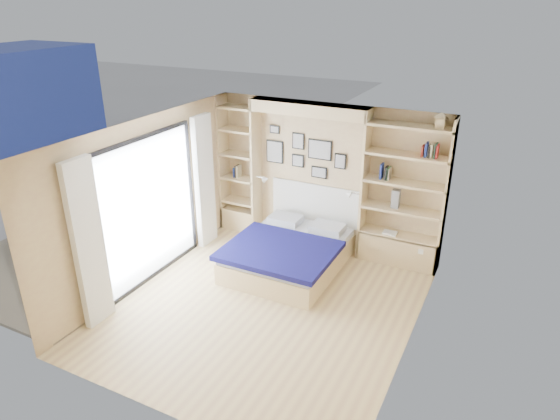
% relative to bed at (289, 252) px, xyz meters
% --- Properties ---
extents(ground, '(4.50, 4.50, 0.00)m').
position_rel_bed_xyz_m(ground, '(0.19, -1.14, -0.27)').
color(ground, '#D4BA7B').
rests_on(ground, ground).
extents(room_shell, '(4.50, 4.50, 4.50)m').
position_rel_bed_xyz_m(room_shell, '(-0.20, 0.38, 0.81)').
color(room_shell, tan).
rests_on(room_shell, ground).
extents(bed, '(1.67, 2.14, 1.07)m').
position_rel_bed_xyz_m(bed, '(0.00, 0.00, 0.00)').
color(bed, '#CFB987').
rests_on(bed, ground).
extents(photo_gallery, '(1.48, 0.02, 0.82)m').
position_rel_bed_xyz_m(photo_gallery, '(-0.26, 1.08, 1.33)').
color(photo_gallery, black).
rests_on(photo_gallery, ground).
extents(reading_lamps, '(1.92, 0.12, 0.15)m').
position_rel_bed_xyz_m(reading_lamps, '(-0.11, 0.86, 0.83)').
color(reading_lamps, silver).
rests_on(reading_lamps, ground).
extents(shelf_decor, '(3.60, 0.23, 2.03)m').
position_rel_bed_xyz_m(shelf_decor, '(1.27, 0.93, 1.42)').
color(shelf_decor, navy).
rests_on(shelf_decor, ground).
extents(deck, '(3.20, 4.00, 0.05)m').
position_rel_bed_xyz_m(deck, '(-3.41, -1.14, -0.27)').
color(deck, '#6C6250').
rests_on(deck, ground).
extents(deck_chair, '(0.55, 0.84, 0.81)m').
position_rel_bed_xyz_m(deck_chair, '(-3.63, -0.94, 0.12)').
color(deck_chair, tan).
rests_on(deck_chair, ground).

